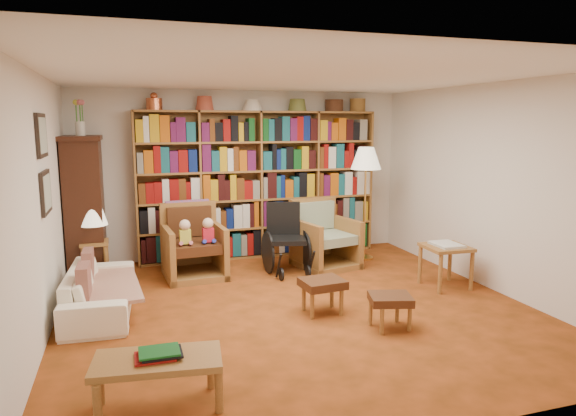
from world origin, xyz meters
name	(u,v)px	position (x,y,z in m)	size (l,w,h in m)	color
floor	(296,307)	(0.00, 0.00, 0.00)	(5.00, 5.00, 0.00)	#A04418
ceiling	(297,76)	(0.00, 0.00, 2.50)	(5.00, 5.00, 0.00)	white
wall_back	(244,174)	(0.00, 2.50, 1.25)	(5.00, 5.00, 0.00)	silver
wall_front	(427,250)	(0.00, -2.50, 1.25)	(5.00, 5.00, 0.00)	silver
wall_left	(40,207)	(-2.50, 0.00, 1.25)	(5.00, 5.00, 0.00)	silver
wall_right	(491,187)	(2.50, 0.00, 1.25)	(5.00, 5.00, 0.00)	silver
bookshelf	(260,180)	(0.20, 2.33, 1.17)	(3.60, 0.30, 2.42)	#A26632
curio_cabinet	(85,205)	(-2.25, 2.00, 0.95)	(0.50, 0.95, 2.40)	#34160E
framed_pictures	(44,164)	(-2.48, 0.30, 1.62)	(0.03, 0.52, 0.97)	black
sofa	(100,290)	(-2.05, 0.53, 0.24)	(0.64, 1.64, 0.48)	white
sofa_throw	(105,284)	(-2.00, 0.53, 0.30)	(0.69, 1.29, 0.04)	beige
cushion_left	(88,264)	(-2.18, 0.88, 0.45)	(0.11, 0.35, 0.35)	maroon
cushion_right	(84,282)	(-2.18, 0.18, 0.45)	(0.11, 0.36, 0.36)	maroon
side_table_lamp	(95,253)	(-2.15, 1.67, 0.38)	(0.35, 0.35, 0.54)	#A26632
table_lamp	(93,216)	(-2.15, 1.67, 0.87)	(0.36, 0.36, 0.49)	gold
armchair_leather	(193,246)	(-0.91, 1.61, 0.40)	(0.82, 0.87, 0.98)	#A26632
armchair_sage	(323,240)	(0.93, 1.54, 0.36)	(0.92, 0.94, 0.95)	#A26632
wheelchair	(286,241)	(0.32, 1.38, 0.43)	(0.56, 0.76, 0.95)	black
floor_lamp	(366,163)	(1.64, 1.67, 1.44)	(0.44, 0.44, 1.68)	gold
side_table_papers	(446,252)	(2.00, 0.13, 0.44)	(0.54, 0.54, 0.56)	#A26632
footstool_a	(322,286)	(0.22, -0.24, 0.30)	(0.47, 0.41, 0.37)	#472A12
footstool_b	(390,301)	(0.70, -0.83, 0.28)	(0.48, 0.44, 0.34)	#472A12
coffee_table	(158,365)	(-1.58, -1.64, 0.33)	(0.94, 0.55, 0.44)	#A26632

